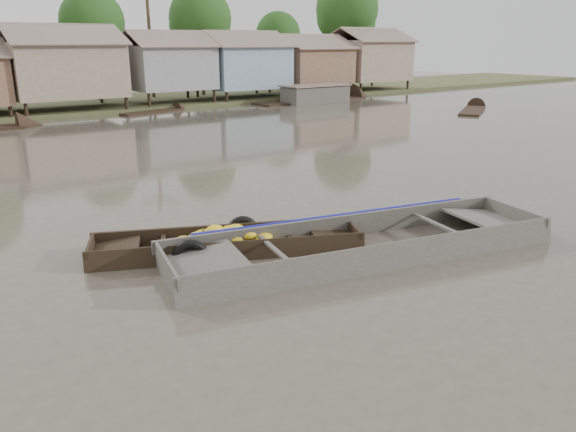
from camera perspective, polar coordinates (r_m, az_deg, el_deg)
ground at (r=11.62m, az=7.14°, el=-4.93°), size 120.00×120.00×0.00m
riverbank at (r=41.00m, az=-22.06°, el=14.35°), size 120.00×12.47×10.22m
banana_boat at (r=12.27m, az=-6.55°, el=-2.82°), size 5.88×3.67×0.83m
viewer_boat at (r=12.25m, az=7.65°, el=-3.32°), size 8.89×4.08×0.69m
distant_boats at (r=38.56m, az=-3.37°, el=11.15°), size 45.67×14.55×1.38m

